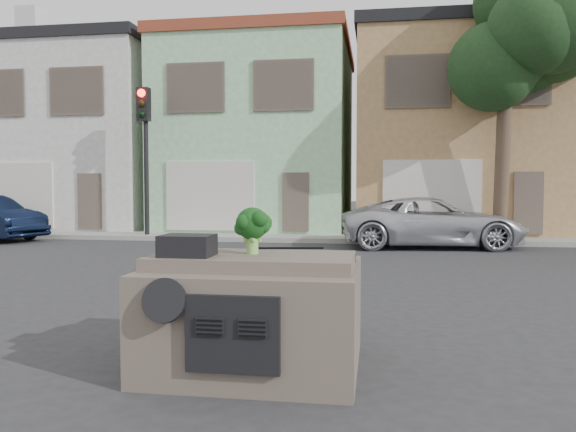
# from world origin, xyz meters

# --- Properties ---
(ground_plane) EXTENTS (120.00, 120.00, 0.00)m
(ground_plane) POSITION_xyz_m (0.00, 0.00, 0.00)
(ground_plane) COLOR #303033
(ground_plane) RESTS_ON ground
(sidewalk) EXTENTS (40.00, 3.00, 0.15)m
(sidewalk) POSITION_xyz_m (0.00, 10.50, 0.07)
(sidewalk) COLOR gray
(sidewalk) RESTS_ON ground
(townhouse_white) EXTENTS (7.20, 8.20, 7.55)m
(townhouse_white) POSITION_xyz_m (-11.00, 14.50, 3.77)
(townhouse_white) COLOR silver
(townhouse_white) RESTS_ON ground
(townhouse_mint) EXTENTS (7.20, 8.20, 7.55)m
(townhouse_mint) POSITION_xyz_m (-3.50, 14.50, 3.77)
(townhouse_mint) COLOR #A2D8A1
(townhouse_mint) RESTS_ON ground
(townhouse_tan) EXTENTS (7.20, 8.20, 7.55)m
(townhouse_tan) POSITION_xyz_m (4.00, 14.50, 3.77)
(townhouse_tan) COLOR #AB8354
(townhouse_tan) RESTS_ON ground
(silver_pickup) EXTENTS (5.45, 2.88, 1.46)m
(silver_pickup) POSITION_xyz_m (2.79, 8.39, 0.00)
(silver_pickup) COLOR silver
(silver_pickup) RESTS_ON ground
(traffic_signal) EXTENTS (0.40, 0.40, 5.10)m
(traffic_signal) POSITION_xyz_m (-6.50, 9.50, 2.55)
(traffic_signal) COLOR black
(traffic_signal) RESTS_ON ground
(tree_near) EXTENTS (4.40, 4.00, 8.50)m
(tree_near) POSITION_xyz_m (5.00, 9.80, 4.25)
(tree_near) COLOR #1B3819
(tree_near) RESTS_ON ground
(car_dashboard) EXTENTS (2.00, 1.80, 1.12)m
(car_dashboard) POSITION_xyz_m (0.00, -3.00, 0.56)
(car_dashboard) COLOR #62554B
(car_dashboard) RESTS_ON ground
(instrument_hump) EXTENTS (0.48, 0.38, 0.20)m
(instrument_hump) POSITION_xyz_m (-0.58, -3.35, 1.22)
(instrument_hump) COLOR black
(instrument_hump) RESTS_ON car_dashboard
(wiper_arm) EXTENTS (0.69, 0.15, 0.02)m
(wiper_arm) POSITION_xyz_m (0.28, -2.62, 1.13)
(wiper_arm) COLOR black
(wiper_arm) RESTS_ON car_dashboard
(broccoli) EXTENTS (0.47, 0.47, 0.46)m
(broccoli) POSITION_xyz_m (-0.02, -3.08, 1.35)
(broccoli) COLOR #0F3610
(broccoli) RESTS_ON car_dashboard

